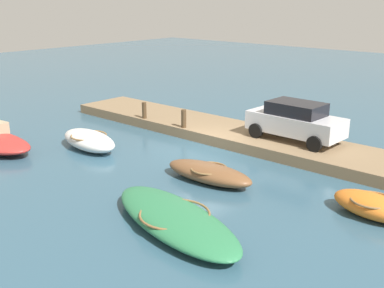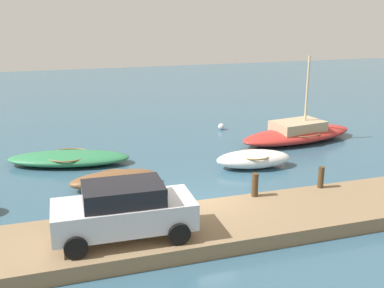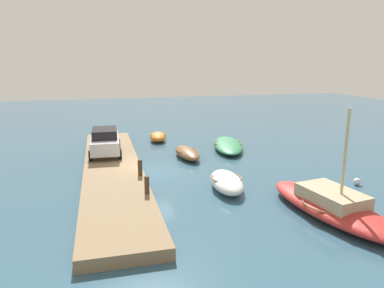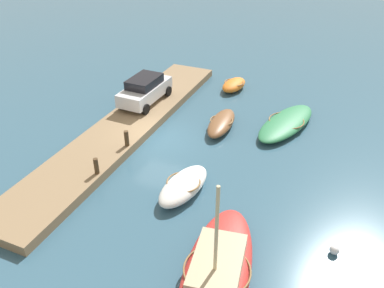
{
  "view_description": "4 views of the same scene",
  "coord_description": "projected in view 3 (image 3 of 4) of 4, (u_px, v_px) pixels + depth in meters",
  "views": [
    {
      "loc": [
        -12.59,
        15.11,
        6.34
      ],
      "look_at": [
        -0.83,
        1.76,
        0.82
      ],
      "focal_mm": 44.54,
      "sensor_mm": 36.0,
      "label": 1
    },
    {
      "loc": [
        -4.78,
        -14.58,
        6.86
      ],
      "look_at": [
        1.02,
        3.63,
        1.25
      ],
      "focal_mm": 42.96,
      "sensor_mm": 36.0,
      "label": 2
    },
    {
      "loc": [
        19.94,
        -2.65,
        6.32
      ],
      "look_at": [
        -1.1,
        2.75,
        1.25
      ],
      "focal_mm": 33.86,
      "sensor_mm": 36.0,
      "label": 3
    },
    {
      "loc": [
        17.0,
        9.42,
        11.65
      ],
      "look_at": [
        0.68,
        2.33,
        0.61
      ],
      "focal_mm": 37.92,
      "sensor_mm": 36.0,
      "label": 4
    }
  ],
  "objects": [
    {
      "name": "parked_car",
      "position": [
        105.0,
        141.0,
        22.8
      ],
      "size": [
        4.09,
        2.01,
        1.65
      ],
      "rotation": [
        0.0,
        0.0,
        -0.03
      ],
      "color": "silver",
      "rests_on": "dock_platform"
    },
    {
      "name": "marker_buoy",
      "position": [
        357.0,
        182.0,
        18.67
      ],
      "size": [
        0.37,
        0.37,
        0.37
      ],
      "primitive_type": "sphere",
      "color": "silver",
      "rests_on": "ground_plane"
    },
    {
      "name": "ground_plane",
      "position": [
        151.0,
        172.0,
        20.89
      ],
      "size": [
        84.0,
        84.0,
        0.0
      ],
      "primitive_type": "plane",
      "color": "#33566B"
    },
    {
      "name": "rowboat_brown",
      "position": [
        187.0,
        153.0,
        23.87
      ],
      "size": [
        3.6,
        1.48,
        0.65
      ],
      "rotation": [
        0.0,
        0.0,
        0.06
      ],
      "color": "brown",
      "rests_on": "ground_plane"
    },
    {
      "name": "sailboat_red",
      "position": [
        331.0,
        205.0,
        14.91
      ],
      "size": [
        7.12,
        3.36,
        4.55
      ],
      "rotation": [
        0.0,
        0.0,
        0.16
      ],
      "color": "#B72D28",
      "rests_on": "ground_plane"
    },
    {
      "name": "mooring_post_mid_west",
      "position": [
        147.0,
        185.0,
        16.12
      ],
      "size": [
        0.22,
        0.22,
        0.81
      ],
      "primitive_type": "cylinder",
      "color": "#47331E",
      "rests_on": "dock_platform"
    },
    {
      "name": "mooring_post_west",
      "position": [
        140.0,
        168.0,
        18.65
      ],
      "size": [
        0.23,
        0.23,
        0.85
      ],
      "primitive_type": "cylinder",
      "color": "#47331E",
      "rests_on": "dock_platform"
    },
    {
      "name": "dinghy_orange",
      "position": [
        158.0,
        137.0,
        28.76
      ],
      "size": [
        2.62,
        1.59,
        0.69
      ],
      "rotation": [
        0.0,
        0.0,
        -0.14
      ],
      "color": "orange",
      "rests_on": "ground_plane"
    },
    {
      "name": "motorboat_green",
      "position": [
        228.0,
        145.0,
        26.19
      ],
      "size": [
        5.84,
        3.28,
        0.59
      ],
      "rotation": [
        0.0,
        0.0,
        -0.25
      ],
      "color": "#2D7A4C",
      "rests_on": "ground_plane"
    },
    {
      "name": "rowboat_white",
      "position": [
        227.0,
        182.0,
        17.99
      ],
      "size": [
        3.55,
        1.88,
        0.78
      ],
      "rotation": [
        0.0,
        0.0,
        -0.12
      ],
      "color": "white",
      "rests_on": "ground_plane"
    },
    {
      "name": "dock_platform",
      "position": [
        113.0,
        171.0,
        20.32
      ],
      "size": [
        19.37,
        3.15,
        0.47
      ],
      "primitive_type": "cube",
      "color": "#846B4C",
      "rests_on": "ground_plane"
    }
  ]
}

